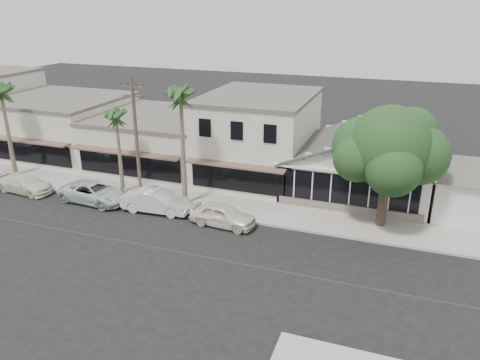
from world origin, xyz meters
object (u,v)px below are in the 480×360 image
at_px(car_0, 223,215).
at_px(car_2, 95,192).
at_px(utility_pole, 136,139).
at_px(car_1, 157,201).
at_px(shade_tree, 388,148).
at_px(car_3, 25,184).

relative_size(car_0, car_2, 0.82).
distance_m(utility_pole, car_1, 4.40).
xyz_separation_m(utility_pole, car_1, (1.66, -0.72, -4.01)).
xyz_separation_m(car_2, shade_tree, (19.47, 3.08, 4.43)).
bearing_deg(car_0, car_1, 89.61).
bearing_deg(car_3, car_2, -83.26).
relative_size(car_2, car_3, 1.13).
bearing_deg(shade_tree, car_1, -168.12).
height_order(car_1, car_3, car_1).
bearing_deg(shade_tree, car_2, -171.01).
distance_m(car_1, car_3, 11.10).
bearing_deg(utility_pole, car_2, -167.25).
height_order(utility_pole, car_0, utility_pole).
bearing_deg(utility_pole, car_1, -23.36).
relative_size(car_1, car_3, 1.03).
height_order(car_0, car_2, car_0).
bearing_deg(shade_tree, car_3, -172.65).
relative_size(car_0, shade_tree, 0.55).
height_order(car_2, car_3, car_2).
bearing_deg(car_1, shade_tree, -81.88).
distance_m(utility_pole, car_0, 7.88).
height_order(utility_pole, car_3, utility_pole).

